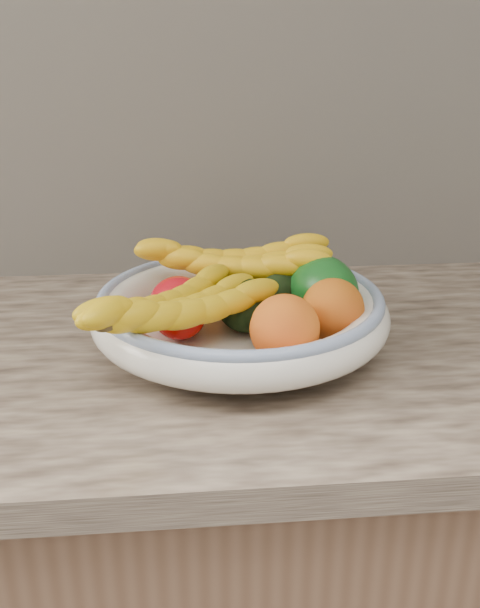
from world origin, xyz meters
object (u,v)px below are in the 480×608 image
fruit_bowl (240,312)px  green_mango (322,289)px  banana_bunch_front (175,313)px  banana_bunch_back (233,267)px

fruit_bowl → green_mango: size_ratio=3.14×
fruit_bowl → banana_bunch_front: (-0.08, -0.08, 0.03)m
fruit_bowl → banana_bunch_front: banana_bunch_front is taller
green_mango → banana_bunch_back: green_mango is taller
green_mango → banana_bunch_front: (-0.19, -0.08, 0.01)m
green_mango → banana_bunch_back: (-0.11, 0.07, 0.01)m
fruit_bowl → green_mango: (0.11, 0.01, 0.03)m
banana_bunch_back → fruit_bowl: bearing=-78.7°
green_mango → banana_bunch_back: bearing=130.8°
fruit_bowl → banana_bunch_back: size_ratio=1.35×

